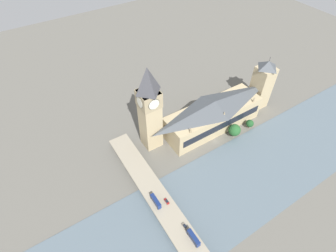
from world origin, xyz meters
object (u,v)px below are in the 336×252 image
clock_tower (149,108)px  car_southbound_lead (185,226)px  parliament_hall (213,114)px  double_decker_bus_rear (156,201)px  victoria_tower (262,84)px  road_bridge (172,220)px  car_southbound_mid (167,201)px  double_decker_bus_mid (193,238)px

clock_tower → car_southbound_lead: (-72.47, 18.54, -31.50)m
clock_tower → parliament_hall: bearing=-102.0°
parliament_hall → double_decker_bus_rear: size_ratio=8.11×
clock_tower → victoria_tower: size_ratio=1.42×
road_bridge → double_decker_bus_rear: bearing=12.0°
victoria_tower → car_southbound_mid: size_ratio=11.43×
car_southbound_lead → car_southbound_mid: bearing=1.4°
parliament_hall → double_decker_bus_mid: size_ratio=8.02×
clock_tower → victoria_tower: bearing=-96.0°
parliament_hall → double_decker_bus_mid: (-70.13, 71.01, -5.83)m
parliament_hall → victoria_tower: (0.06, -52.76, 9.21)m
double_decker_bus_mid → car_southbound_mid: (28.42, 0.37, -1.83)m
car_southbound_mid → victoria_tower: bearing=-71.4°
victoria_tower → car_southbound_mid: bearing=108.6°
victoria_tower → parliament_hall: bearing=90.1°
clock_tower → road_bridge: bearing=161.0°
parliament_hall → car_southbound_mid: parliament_hall is taller
clock_tower → double_decker_bus_mid: bearing=167.1°
double_decker_bus_mid → road_bridge: bearing=12.1°
victoria_tower → double_decker_bus_rear: 136.94m
road_bridge → car_southbound_lead: 8.95m
parliament_hall → car_southbound_lead: 94.06m
victoria_tower → double_decker_bus_rear: (-38.69, 130.49, -15.06)m
parliament_hall → road_bridge: bearing=125.6°
double_decker_bus_mid → double_decker_bus_rear: 32.21m
clock_tower → double_decker_bus_rear: bearing=153.0°
clock_tower → car_southbound_lead: 81.17m
car_southbound_lead → clock_tower: bearing=-14.3°
parliament_hall → clock_tower: 58.61m
double_decker_bus_rear → car_southbound_mid: bearing=-115.9°
car_southbound_mid → parliament_hall: bearing=-59.7°
clock_tower → double_decker_bus_rear: 63.26m
double_decker_bus_mid → double_decker_bus_rear: bearing=12.1°
parliament_hall → road_bridge: parliament_hall is taller
road_bridge → car_southbound_mid: 12.21m
clock_tower → victoria_tower: clock_tower is taller
parliament_hall → road_bridge: (-53.36, 74.59, -9.38)m
double_decker_bus_mid → car_southbound_mid: 28.48m
road_bridge → car_southbound_lead: (-7.97, -3.69, 1.72)m
road_bridge → double_decker_bus_mid: bearing=-167.9°
clock_tower → car_southbound_lead: bearing=165.7°
parliament_hall → double_decker_bus_mid: bearing=134.6°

